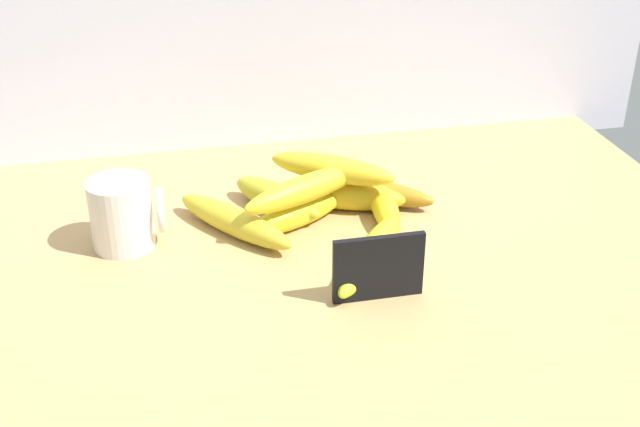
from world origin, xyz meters
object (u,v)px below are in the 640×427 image
at_px(coffee_mug, 123,214).
at_px(banana_6, 384,207).
at_px(banana_1, 373,191).
at_px(banana_5, 298,214).
at_px(chalkboard_sign, 378,270).
at_px(banana_2, 234,221).
at_px(banana_8, 332,168).
at_px(banana_0, 370,254).
at_px(banana_4, 340,194).
at_px(banana_7, 306,188).
at_px(banana_3, 277,198).

relative_size(coffee_mug, banana_6, 0.61).
xyz_separation_m(banana_1, banana_5, (-0.12, -0.05, 0.00)).
bearing_deg(chalkboard_sign, banana_5, 107.37).
xyz_separation_m(banana_2, banana_8, (0.15, 0.05, 0.04)).
xyz_separation_m(banana_0, banana_4, (-0.00, 0.16, 0.00)).
bearing_deg(banana_7, banana_1, 23.67).
height_order(banana_0, banana_1, same).
xyz_separation_m(banana_1, banana_4, (-0.05, -0.01, 0.00)).
xyz_separation_m(banana_5, banana_6, (0.12, -0.00, -0.00)).
bearing_deg(banana_8, banana_1, 4.58).
height_order(chalkboard_sign, banana_8, chalkboard_sign).
relative_size(banana_1, banana_7, 0.91).
distance_m(coffee_mug, banana_1, 0.36).
relative_size(coffee_mug, banana_8, 0.52).
height_order(coffee_mug, banana_2, coffee_mug).
height_order(banana_2, banana_4, banana_4).
bearing_deg(banana_4, banana_0, -89.63).
relative_size(banana_0, banana_5, 1.33).
height_order(banana_5, banana_8, banana_8).
xyz_separation_m(banana_3, banana_8, (0.08, -0.01, 0.04)).
xyz_separation_m(banana_0, banana_6, (0.05, 0.12, -0.00)).
height_order(banana_0, banana_2, banana_2).
bearing_deg(banana_3, chalkboard_sign, -71.38).
xyz_separation_m(banana_1, banana_2, (-0.21, -0.05, 0.00)).
distance_m(coffee_mug, banana_3, 0.22).
height_order(banana_1, banana_7, banana_7).
height_order(banana_5, banana_6, banana_5).
bearing_deg(banana_2, coffee_mug, 179.64).
distance_m(chalkboard_sign, banana_3, 0.25).
relative_size(banana_4, banana_5, 1.22).
distance_m(banana_1, banana_8, 0.08).
bearing_deg(banana_1, banana_3, 179.35).
bearing_deg(banana_1, coffee_mug, -172.00).
relative_size(chalkboard_sign, banana_4, 0.58).
relative_size(banana_2, banana_4, 1.09).
height_order(banana_7, banana_8, banana_8).
height_order(banana_3, banana_8, banana_8).
bearing_deg(banana_1, banana_4, -171.27).
height_order(banana_0, banana_5, banana_5).
height_order(banana_4, banana_6, banana_4).
bearing_deg(banana_0, banana_3, 117.87).
relative_size(chalkboard_sign, banana_7, 0.54).
bearing_deg(banana_5, banana_3, 113.36).
relative_size(banana_0, banana_6, 1.32).
height_order(banana_3, banana_6, banana_3).
bearing_deg(chalkboard_sign, banana_1, 75.81).
distance_m(banana_2, banana_5, 0.09).
bearing_deg(banana_8, banana_0, -85.89).
distance_m(banana_0, banana_2, 0.20).
distance_m(banana_2, banana_8, 0.16).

